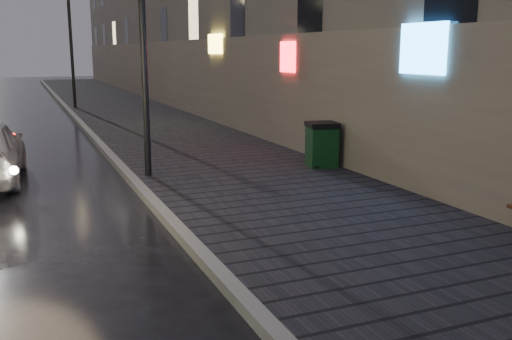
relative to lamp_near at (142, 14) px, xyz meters
The scene contains 6 objects.
ground 7.18m from the lamp_near, 107.14° to the right, with size 120.00×120.00×0.00m, color black.
sidewalk 15.52m from the lamp_near, 82.22° to the left, with size 4.60×58.00×0.15m, color black.
curb 15.39m from the lamp_near, 91.34° to the left, with size 0.20×58.00×0.15m, color slate.
lamp_near is the anchor object (origin of this frame).
lamp_far 16.00m from the lamp_near, 90.00° to the left, with size 0.36×0.36×5.28m.
trash_bin 4.83m from the lamp_near, ahead, with size 0.79×0.79×1.02m.
Camera 1 is at (-0.62, -5.89, 2.77)m, focal length 40.00 mm.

